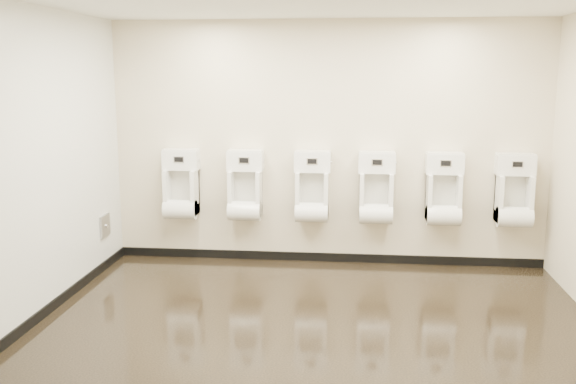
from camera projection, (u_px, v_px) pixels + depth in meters
name	position (u px, v px, depth m)	size (l,w,h in m)	color
ground	(317.00, 316.00, 5.92)	(5.00, 3.50, 0.00)	black
ceiling	(320.00, 2.00, 5.40)	(5.00, 3.50, 0.00)	silver
back_wall	(327.00, 144.00, 7.37)	(5.00, 0.02, 2.80)	beige
front_wall	(302.00, 207.00, 3.95)	(5.00, 0.02, 2.80)	beige
left_wall	(48.00, 162.00, 5.92)	(0.02, 3.50, 2.80)	beige
tile_overlay_left	(48.00, 162.00, 5.91)	(0.01, 3.50, 2.80)	white
skirting_back	(326.00, 257.00, 7.61)	(5.00, 0.02, 0.10)	black
skirting_left	(59.00, 301.00, 6.17)	(0.02, 3.50, 0.10)	black
access_panel	(105.00, 226.00, 7.25)	(0.04, 0.25, 0.25)	#9E9EA3
urinal_0	(181.00, 189.00, 7.51)	(0.43, 0.32, 0.80)	white
urinal_1	(245.00, 191.00, 7.43)	(0.43, 0.32, 0.80)	white
urinal_2	(312.00, 192.00, 7.35)	(0.43, 0.32, 0.80)	white
urinal_3	(376.00, 193.00, 7.27)	(0.43, 0.32, 0.80)	white
urinal_4	(444.00, 194.00, 7.20)	(0.43, 0.32, 0.80)	white
urinal_5	(514.00, 196.00, 7.12)	(0.43, 0.32, 0.80)	white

